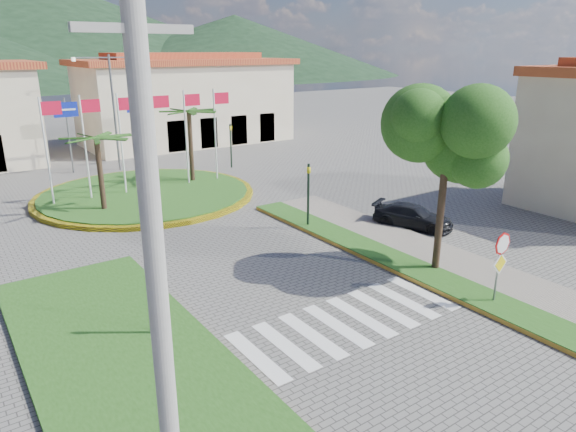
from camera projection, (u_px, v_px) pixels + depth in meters
ground at (448, 386)px, 13.36m from camera, size 160.00×160.00×0.00m
sidewalk_right at (512, 294)px, 18.16m from camera, size 4.00×28.00×0.15m
verge_right at (491, 303)px, 17.50m from camera, size 1.60×28.00×0.18m
median_left at (125, 356)px, 14.46m from camera, size 5.00×14.00×0.18m
crosswalk at (346, 322)px, 16.47m from camera, size 8.00×3.00×0.01m
roundabout_island at (146, 194)px, 30.44m from camera, size 12.70×12.70×6.00m
stop_sign at (501, 257)px, 17.00m from camera, size 0.80×0.11×2.65m
deciduous_tree at (447, 141)px, 18.64m from camera, size 3.60×3.60×6.80m
utility_pole at (159, 312)px, 7.87m from camera, size 0.32×0.32×9.00m
traffic_light_left at (157, 279)px, 14.98m from camera, size 0.15×0.18×3.20m
traffic_light_right at (308, 189)px, 24.55m from camera, size 0.15×0.18×3.20m
traffic_light_far at (231, 141)px, 37.37m from camera, size 0.18×0.15×3.20m
direction_sign_west at (67, 122)px, 35.30m from camera, size 1.60×0.14×5.20m
direction_sign_east at (138, 117)px, 38.02m from camera, size 1.60×0.14×5.20m
street_lamp_centre at (114, 107)px, 35.88m from camera, size 4.80×0.16×8.00m
building_right at (186, 100)px, 47.20m from camera, size 19.08×9.54×8.05m
hill_far_mid at (16, 24)px, 141.52m from camera, size 180.00×180.00×30.00m
hill_far_east at (235, 47)px, 153.88m from camera, size 120.00×120.00×18.00m
car_dark_b at (180, 140)px, 45.72m from camera, size 4.19×2.90×1.31m
car_side_right at (413, 216)px, 25.08m from camera, size 3.05×4.18×1.12m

